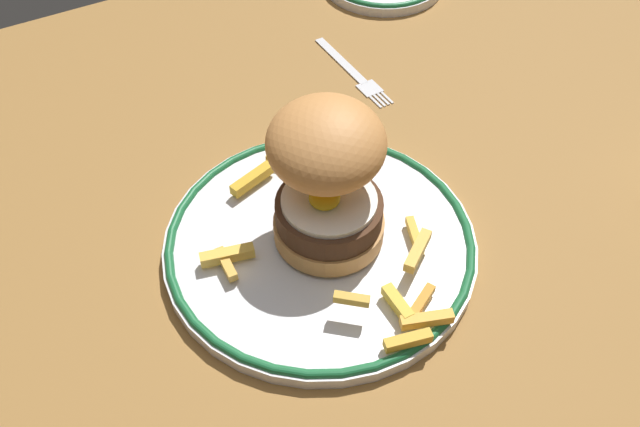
{
  "coord_description": "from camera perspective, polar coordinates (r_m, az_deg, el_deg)",
  "views": [
    {
      "loc": [
        -16.33,
        -34.57,
        46.69
      ],
      "look_at": [
        2.25,
        -1.71,
        4.6
      ],
      "focal_mm": 38.2,
      "sensor_mm": 36.0,
      "label": 1
    }
  ],
  "objects": [
    {
      "name": "fries_pile",
      "position": [
        0.57,
        1.21,
        -3.23
      ],
      "size": [
        18.3,
        24.52,
        2.18
      ],
      "color": "gold",
      "rests_on": "dinner_plate"
    },
    {
      "name": "burger",
      "position": [
        0.55,
        0.6,
        3.13
      ],
      "size": [
        13.57,
        13.84,
        12.18
      ],
      "color": "#C68746",
      "rests_on": "dinner_plate"
    },
    {
      "name": "ground_plane",
      "position": [
        0.62,
        -2.6,
        -3.82
      ],
      "size": [
        132.01,
        94.84,
        4.0
      ],
      "primitive_type": "cube",
      "color": "olive"
    },
    {
      "name": "fork",
      "position": [
        0.79,
        2.81,
        11.76
      ],
      "size": [
        2.25,
        14.43,
        0.36
      ],
      "color": "silver",
      "rests_on": "ground_plane"
    },
    {
      "name": "dinner_plate",
      "position": [
        0.59,
        -0.0,
        -2.43
      ],
      "size": [
        27.26,
        27.26,
        1.6
      ],
      "color": "silver",
      "rests_on": "ground_plane"
    }
  ]
}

